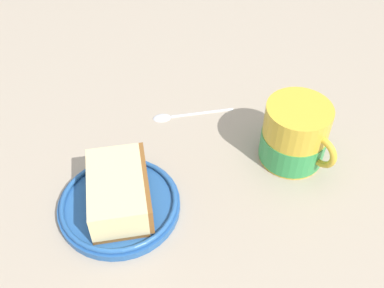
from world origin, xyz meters
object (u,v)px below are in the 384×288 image
(cake_slice, at_px, (119,191))
(teaspoon, at_px, (176,115))
(small_plate, at_px, (119,204))
(tea_mug, at_px, (294,137))

(cake_slice, distance_m, teaspoon, 0.20)
(cake_slice, xyz_separation_m, teaspoon, (0.13, 0.15, -0.03))
(small_plate, height_order, cake_slice, cake_slice)
(tea_mug, distance_m, teaspoon, 0.20)
(cake_slice, bearing_deg, small_plate, 168.90)
(small_plate, distance_m, teaspoon, 0.20)
(teaspoon, bearing_deg, tea_mug, -48.56)
(tea_mug, xyz_separation_m, teaspoon, (-0.13, 0.15, -0.04))
(small_plate, relative_size, cake_slice, 1.24)
(tea_mug, bearing_deg, teaspoon, 131.44)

